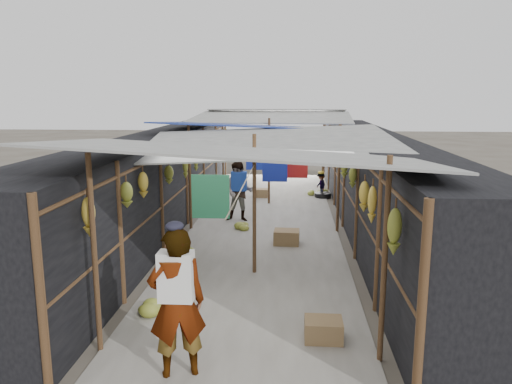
% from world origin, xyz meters
% --- Properties ---
extents(ground, '(80.00, 80.00, 0.00)m').
position_xyz_m(ground, '(0.00, 0.00, 0.00)').
color(ground, '#6B6356').
rests_on(ground, ground).
extents(aisle_slab, '(3.60, 16.00, 0.02)m').
position_xyz_m(aisle_slab, '(0.00, 6.50, 0.01)').
color(aisle_slab, '#9E998E').
rests_on(aisle_slab, ground).
extents(stall_left, '(1.40, 15.00, 2.30)m').
position_xyz_m(stall_left, '(-2.70, 6.50, 1.15)').
color(stall_left, black).
rests_on(stall_left, ground).
extents(stall_right, '(1.40, 15.00, 2.30)m').
position_xyz_m(stall_right, '(2.70, 6.50, 1.15)').
color(stall_right, black).
rests_on(stall_right, ground).
extents(crate_near, '(0.51, 0.41, 0.31)m').
position_xyz_m(crate_near, '(1.12, 0.46, 0.15)').
color(crate_near, olive).
rests_on(crate_near, ground).
extents(crate_mid, '(0.58, 0.47, 0.33)m').
position_xyz_m(crate_mid, '(0.58, 4.84, 0.17)').
color(crate_mid, olive).
rests_on(crate_mid, ground).
extents(crate_back, '(0.47, 0.39, 0.29)m').
position_xyz_m(crate_back, '(-0.30, 9.94, 0.14)').
color(crate_back, olive).
rests_on(crate_back, ground).
extents(black_basin, '(0.53, 0.53, 0.16)m').
position_xyz_m(black_basin, '(1.70, 10.05, 0.08)').
color(black_basin, black).
rests_on(black_basin, ground).
extents(vendor_elderly, '(0.77, 0.62, 1.83)m').
position_xyz_m(vendor_elderly, '(-0.64, -0.50, 0.91)').
color(vendor_elderly, white).
rests_on(vendor_elderly, ground).
extents(shopper_blue, '(0.82, 0.67, 1.58)m').
position_xyz_m(shopper_blue, '(-0.68, 6.86, 0.79)').
color(shopper_blue, '#1E3696').
rests_on(shopper_blue, ground).
extents(vendor_seated, '(0.45, 0.57, 0.78)m').
position_xyz_m(vendor_seated, '(1.64, 10.29, 0.39)').
color(vendor_seated, '#44413B').
rests_on(vendor_seated, ground).
extents(market_canopy, '(5.62, 15.20, 2.77)m').
position_xyz_m(market_canopy, '(0.03, 6.83, 2.40)').
color(market_canopy, brown).
rests_on(market_canopy, ground).
extents(hanging_bananas, '(3.96, 13.66, 0.79)m').
position_xyz_m(hanging_bananas, '(-0.05, 6.40, 1.66)').
color(hanging_bananas, gold).
rests_on(hanging_bananas, ground).
extents(floor_bananas, '(3.85, 10.79, 0.34)m').
position_xyz_m(floor_bananas, '(-0.44, 7.01, 0.14)').
color(floor_bananas, olive).
rests_on(floor_bananas, ground).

